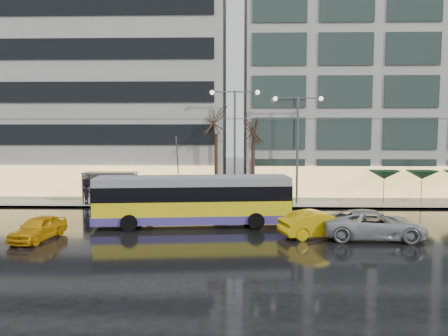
{
  "coord_description": "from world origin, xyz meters",
  "views": [
    {
      "loc": [
        2.06,
        -24.1,
        6.09
      ],
      "look_at": [
        1.3,
        5.0,
        3.5
      ],
      "focal_mm": 35.0,
      "sensor_mm": 36.0,
      "label": 1
    }
  ],
  "objects_px": {
    "street_lamp_near": "(235,131)",
    "taxi_a": "(38,228)",
    "trolleybus": "(193,202)",
    "bus_shelter": "(106,180)"
  },
  "relations": [
    {
      "from": "street_lamp_near",
      "to": "taxi_a",
      "type": "xyz_separation_m",
      "value": [
        -10.81,
        -11.54,
        -5.33
      ]
    },
    {
      "from": "trolleybus",
      "to": "street_lamp_near",
      "type": "distance_m",
      "value": 9.32
    },
    {
      "from": "bus_shelter",
      "to": "trolleybus",
      "type": "bearing_deg",
      "value": -44.53
    },
    {
      "from": "bus_shelter",
      "to": "taxi_a",
      "type": "bearing_deg",
      "value": -92.12
    },
    {
      "from": "bus_shelter",
      "to": "street_lamp_near",
      "type": "xyz_separation_m",
      "value": [
        10.38,
        0.11,
        4.03
      ]
    },
    {
      "from": "bus_shelter",
      "to": "street_lamp_near",
      "type": "relative_size",
      "value": 0.47
    },
    {
      "from": "trolleybus",
      "to": "bus_shelter",
      "type": "xyz_separation_m",
      "value": [
        -7.78,
        7.65,
        0.43
      ]
    },
    {
      "from": "trolleybus",
      "to": "taxi_a",
      "type": "xyz_separation_m",
      "value": [
        -8.2,
        -3.77,
        -0.87
      ]
    },
    {
      "from": "trolleybus",
      "to": "bus_shelter",
      "type": "relative_size",
      "value": 2.95
    },
    {
      "from": "trolleybus",
      "to": "taxi_a",
      "type": "distance_m",
      "value": 9.07
    }
  ]
}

